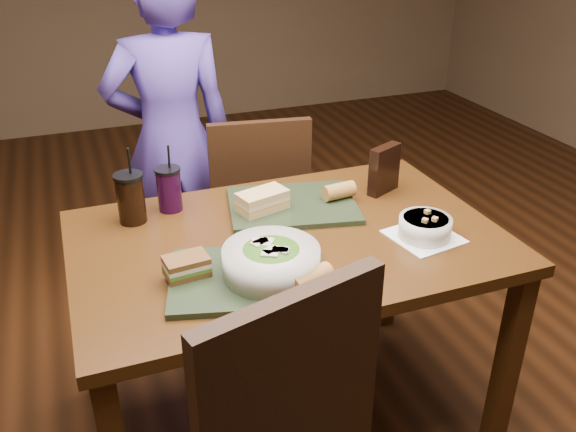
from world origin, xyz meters
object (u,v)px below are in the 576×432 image
object	(u,v)px
tray_far	(293,205)
dining_table	(288,261)
diner	(172,141)
chair_far	(254,208)
salad_bowl	(271,259)
sandwich_near	(187,266)
soup_bowl	(425,227)
baguette_near	(311,279)
sandwich_far	(262,201)
baguette_far	(339,191)
cup_berry	(169,189)
chip_bag	(384,169)
tray_near	(248,278)
cup_cola	(131,198)

from	to	relation	value
tray_far	dining_table	bearing A→B (deg)	-115.14
dining_table	diner	xyz separation A→B (m)	(-0.17, 0.95, 0.09)
chair_far	tray_far	bearing A→B (deg)	-92.08
dining_table	salad_bowl	size ratio (longest dim) A/B	4.93
chair_far	sandwich_near	world-z (taller)	chair_far
soup_bowl	baguette_near	xyz separation A→B (m)	(-0.44, -0.16, 0.01)
sandwich_far	baguette_far	distance (m)	0.27
dining_table	cup_berry	world-z (taller)	cup_berry
dining_table	sandwich_near	size ratio (longest dim) A/B	10.50
chair_far	baguette_near	distance (m)	1.04
chip_bag	tray_far	bearing A→B (deg)	156.14
tray_far	sandwich_near	bearing A→B (deg)	-143.79
tray_near	baguette_near	size ratio (longest dim) A/B	3.58
cup_berry	sandwich_far	bearing A→B (deg)	-27.53
salad_bowl	tray_far	bearing A→B (deg)	61.40
tray_near	tray_far	bearing A→B (deg)	53.78
tray_near	salad_bowl	world-z (taller)	salad_bowl
soup_bowl	chip_bag	distance (m)	0.34
diner	tray_far	size ratio (longest dim) A/B	3.59
sandwich_near	cup_berry	xyz separation A→B (m)	(0.04, 0.44, 0.03)
salad_bowl	chip_bag	bearing A→B (deg)	35.28
tray_far	chip_bag	world-z (taller)	chip_bag
soup_bowl	sandwich_far	bearing A→B (deg)	142.29
cup_cola	chip_bag	bearing A→B (deg)	-5.55
chair_far	diner	size ratio (longest dim) A/B	0.61
dining_table	chair_far	world-z (taller)	chair_far
soup_bowl	baguette_far	bearing A→B (deg)	115.07
tray_far	chair_far	bearing A→B (deg)	87.92
salad_bowl	baguette_near	world-z (taller)	salad_bowl
soup_bowl	baguette_far	size ratio (longest dim) A/B	2.04
baguette_far	chip_bag	distance (m)	0.19
diner	tray_far	distance (m)	0.81
dining_table	tray_far	bearing A→B (deg)	64.86
sandwich_far	cup_cola	distance (m)	0.42
sandwich_near	sandwich_far	world-z (taller)	sandwich_far
sandwich_near	cup_cola	distance (m)	0.41
chair_far	cup_cola	distance (m)	0.74
tray_near	tray_far	world-z (taller)	same
salad_bowl	soup_bowl	xyz separation A→B (m)	(0.51, 0.05, -0.03)
dining_table	cup_berry	size ratio (longest dim) A/B	5.68
soup_bowl	sandwich_far	size ratio (longest dim) A/B	1.24
cup_cola	cup_berry	size ratio (longest dim) A/B	1.10
cup_berry	chip_bag	xyz separation A→B (m)	(0.73, -0.12, 0.01)
sandwich_near	cup_berry	size ratio (longest dim) A/B	0.54
chip_bag	sandwich_far	bearing A→B (deg)	157.30
cup_cola	tray_far	bearing A→B (deg)	-9.98
chip_bag	cup_cola	bearing A→B (deg)	149.45
dining_table	chip_bag	bearing A→B (deg)	23.40
sandwich_far	tray_far	bearing A→B (deg)	5.95
dining_table	tray_near	bearing A→B (deg)	-134.31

